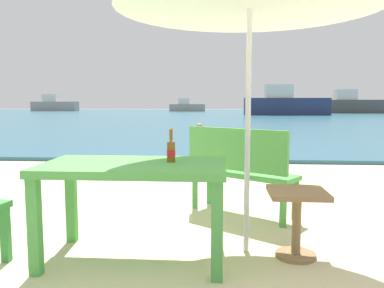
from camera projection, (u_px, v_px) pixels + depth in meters
name	position (u px, v px, depth m)	size (l,w,h in m)	color
ground_plane	(194.00, 269.00, 2.89)	(120.00, 120.00, 0.00)	beige
sea_water	(219.00, 116.00, 32.63)	(120.00, 50.00, 0.08)	#2D6075
picnic_table_green	(134.00, 177.00, 3.01)	(1.40, 0.80, 0.76)	#4C9E47
beer_bottle_amber	(171.00, 150.00, 3.03)	(0.07, 0.07, 0.26)	brown
side_table_wood	(297.00, 214.00, 3.08)	(0.44, 0.44, 0.54)	olive
bench_green_left	(239.00, 166.00, 4.19)	(1.19, 0.98, 0.95)	#4C9E47
swimmer_person	(199.00, 131.00, 13.40)	(0.34, 0.34, 0.41)	tan
boat_ferry	(285.00, 104.00, 33.43)	(7.06, 1.92, 2.57)	navy
boat_cargo_ship	(187.00, 107.00, 45.94)	(4.12, 1.12, 1.50)	gray
boat_tanker	(54.00, 105.00, 47.99)	(5.52, 1.50, 2.01)	gray
boat_sailboat	(350.00, 105.00, 38.99)	(6.41, 1.75, 2.33)	#4C4C4C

